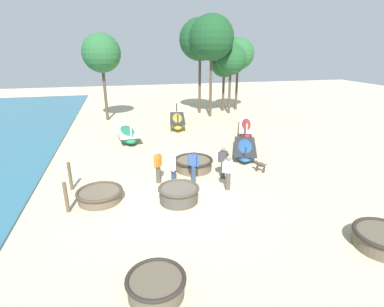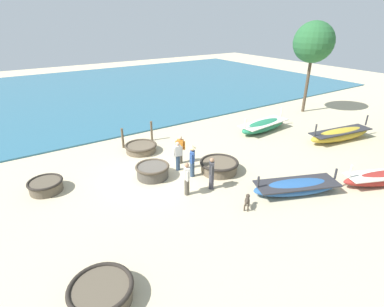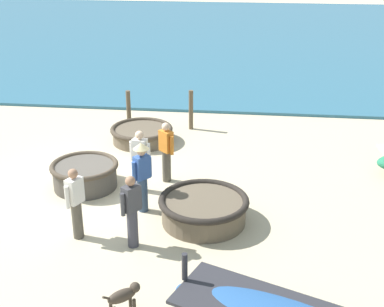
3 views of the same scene
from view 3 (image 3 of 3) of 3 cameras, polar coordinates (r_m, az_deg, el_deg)
ground_plane at (r=13.70m, az=-10.37°, el=-3.28°), size 80.00×80.00×0.00m
sea at (r=32.09m, az=6.88°, el=12.37°), size 28.00×52.00×0.10m
coracle_center at (r=13.48m, az=-11.36°, el=-2.17°), size 1.68×1.68×0.64m
coracle_far_left at (r=16.08m, az=-5.39°, el=2.12°), size 1.87×1.87×0.47m
coracle_far_right at (r=11.72m, az=1.25°, el=-5.90°), size 1.98×1.98×0.60m
fisherman_by_coracle at (r=11.17m, az=-12.31°, el=-5.05°), size 0.49×0.34×1.57m
fisherman_with_hat at (r=12.88m, az=-5.54°, el=-0.64°), size 0.29×0.52×1.57m
fisherman_standing_right at (r=10.69m, az=-6.45°, el=-5.98°), size 0.44×0.38×1.57m
fisherman_crouching at (r=13.35m, az=-2.76°, el=0.32°), size 0.39×0.42×1.57m
fisherman_standing_left at (r=11.92m, az=-5.35°, el=-2.05°), size 0.42×0.39×1.67m
dog at (r=9.22m, az=-7.25°, el=-14.84°), size 0.50×0.55×0.55m
mooring_post_mid_beach at (r=17.15m, az=-6.77°, el=4.68°), size 0.14×0.14×1.23m
mooring_post_inland at (r=16.92m, az=-0.11°, el=4.67°), size 0.14×0.14×1.27m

